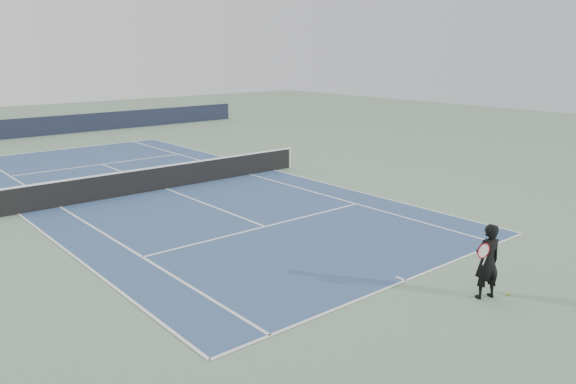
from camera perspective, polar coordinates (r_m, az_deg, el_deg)
ground at (r=22.69m, az=-12.28°, el=0.30°), size 80.00×80.00×0.00m
court_surface at (r=22.69m, az=-12.28°, el=0.31°), size 10.97×23.77×0.01m
tennis_net at (r=22.58m, az=-12.34°, el=1.54°), size 12.90×0.10×1.07m
windscreen_far at (r=39.11m, az=-24.80°, el=5.97°), size 30.00×0.25×1.20m
tennis_player at (r=13.10m, az=19.58°, el=-6.64°), size 0.83×0.66×1.71m
tennis_ball at (r=13.70m, az=21.46°, el=-9.59°), size 0.07×0.07×0.07m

